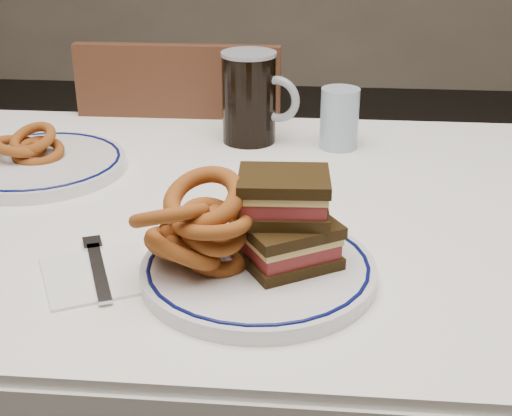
# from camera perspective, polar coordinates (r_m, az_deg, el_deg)

# --- Properties ---
(dining_table) EXTENTS (1.27, 0.87, 0.75)m
(dining_table) POSITION_cam_1_polar(r_m,az_deg,el_deg) (1.12, -4.51, -4.33)
(dining_table) COLOR white
(dining_table) RESTS_ON floor
(chair_far) EXTENTS (0.42, 0.42, 0.90)m
(chair_far) POSITION_cam_1_polar(r_m,az_deg,el_deg) (1.68, -5.08, -0.10)
(chair_far) COLOR #402214
(chair_far) RESTS_ON floor
(main_plate) EXTENTS (0.29, 0.29, 0.02)m
(main_plate) POSITION_cam_1_polar(r_m,az_deg,el_deg) (0.86, 0.18, -4.95)
(main_plate) COLOR silver
(main_plate) RESTS_ON dining_table
(reuben_sandwich) EXTENTS (0.13, 0.13, 0.11)m
(reuben_sandwich) POSITION_cam_1_polar(r_m,az_deg,el_deg) (0.84, 2.48, -0.96)
(reuben_sandwich) COLOR black
(reuben_sandwich) RESTS_ON main_plate
(onion_rings_main) EXTENTS (0.15, 0.14, 0.14)m
(onion_rings_main) POSITION_cam_1_polar(r_m,az_deg,el_deg) (0.84, -4.83, -1.69)
(onion_rings_main) COLOR #652E0D
(onion_rings_main) RESTS_ON main_plate
(ketchup_ramekin) EXTENTS (0.06, 0.06, 0.03)m
(ketchup_ramekin) POSITION_cam_1_polar(r_m,az_deg,el_deg) (0.94, -0.49, -0.66)
(ketchup_ramekin) COLOR silver
(ketchup_ramekin) RESTS_ON main_plate
(beer_mug) EXTENTS (0.15, 0.10, 0.17)m
(beer_mug) POSITION_cam_1_polar(r_m,az_deg,el_deg) (1.30, -0.42, 8.88)
(beer_mug) COLOR black
(beer_mug) RESTS_ON dining_table
(water_glass) EXTENTS (0.07, 0.07, 0.11)m
(water_glass) POSITION_cam_1_polar(r_m,az_deg,el_deg) (1.29, 6.69, 7.13)
(water_glass) COLOR #9AB4C6
(water_glass) RESTS_ON dining_table
(far_plate) EXTENTS (0.29, 0.29, 0.02)m
(far_plate) POSITION_cam_1_polar(r_m,az_deg,el_deg) (1.24, -17.09, 3.39)
(far_plate) COLOR silver
(far_plate) RESTS_ON dining_table
(onion_rings_far) EXTENTS (0.12, 0.09, 0.07)m
(onion_rings_far) POSITION_cam_1_polar(r_m,az_deg,el_deg) (1.25, -17.64, 4.76)
(onion_rings_far) COLOR #652E0D
(onion_rings_far) RESTS_ON far_plate
(napkin_fork) EXTENTS (0.17, 0.18, 0.01)m
(napkin_fork) POSITION_cam_1_polar(r_m,az_deg,el_deg) (0.90, -12.47, -5.07)
(napkin_fork) COLOR white
(napkin_fork) RESTS_ON dining_table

